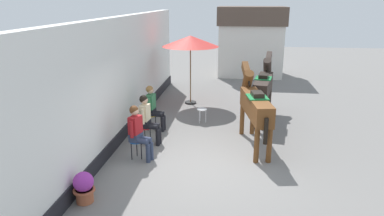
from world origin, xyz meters
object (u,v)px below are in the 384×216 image
Objects in this scene: seated_visitor_far at (153,106)px; flower_planter_near at (84,187)px; cafe_parasol at (190,42)px; seated_visitor_near at (138,130)px; saddled_horse_near at (255,105)px; saddled_horse_far at (264,85)px; spare_stool_white at (202,111)px; seated_visitor_middle at (147,117)px.

seated_visitor_far reaches higher than flower_planter_near.
cafe_parasol is at bearing 80.84° from flower_planter_near.
seated_visitor_near is 0.47× the size of saddled_horse_near.
seated_visitor_far is at bearing 165.05° from saddled_horse_near.
saddled_horse_near reaches higher than seated_visitor_far.
saddled_horse_far is 2.20m from spare_stool_white.
cafe_parasol is at bearing 81.06° from seated_visitor_middle.
saddled_horse_near is at bearing -46.61° from spare_stool_white.
seated_visitor_far is 4.18m from flower_planter_near.
flower_planter_near is (-0.51, -3.06, -0.44)m from seated_visitor_middle.
seated_visitor_middle is 0.47× the size of saddled_horse_near.
saddled_horse_far reaches higher than seated_visitor_far.
seated_visitor_near is at bearing 75.62° from flower_planter_near.
seated_visitor_middle is 4.20m from saddled_horse_far.
saddled_horse_far is 6.47× the size of spare_stool_white.
seated_visitor_near is 1.00m from seated_visitor_middle.
cafe_parasol reaches higher than spare_stool_white.
cafe_parasol is 5.61× the size of spare_stool_white.
saddled_horse_far is (3.27, 2.60, 0.38)m from seated_visitor_middle.
spare_stool_white is at bearing 56.26° from seated_visitor_middle.
saddled_horse_far is (3.25, 3.60, 0.38)m from seated_visitor_near.
cafe_parasol is (0.63, 5.11, 1.59)m from seated_visitor_near.
seated_visitor_middle and seated_visitor_far have the same top height.
seated_visitor_middle is 4.46m from cafe_parasol.
cafe_parasol is (-2.62, 1.52, 1.20)m from saddled_horse_far.
seated_visitor_near is 2.17× the size of flower_planter_near.
cafe_parasol reaches higher than flower_planter_near.
saddled_horse_near is 2.43m from spare_stool_white.
seated_visitor_far is (-0.12, 2.07, 0.00)m from seated_visitor_near.
seated_visitor_far is at bearing -103.74° from cafe_parasol.
saddled_horse_far is (0.38, 2.32, 0.00)m from saddled_horse_near.
spare_stool_white is at bearing -73.04° from cafe_parasol.
seated_visitor_middle is 2.38m from spare_stool_white.
saddled_horse_far is (3.37, 1.52, 0.38)m from seated_visitor_far.
cafe_parasol is at bearing 83.00° from seated_visitor_near.
saddled_horse_far is 3.26m from cafe_parasol.
flower_planter_near is (-3.40, -3.34, -0.82)m from saddled_horse_near.
saddled_horse_far reaches higher than seated_visitor_middle.
cafe_parasol reaches higher than saddled_horse_near.
seated_visitor_far is 0.47× the size of saddled_horse_near.
seated_visitor_near is 2.08m from seated_visitor_far.
flower_planter_near is at bearing -95.71° from seated_visitor_far.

